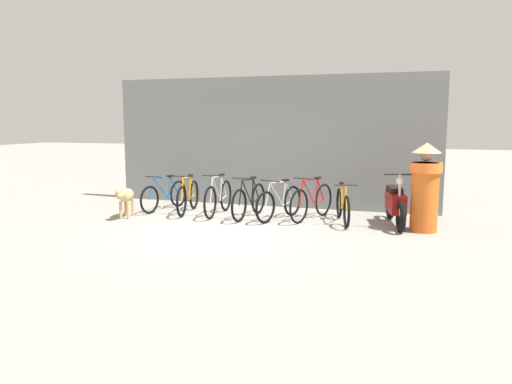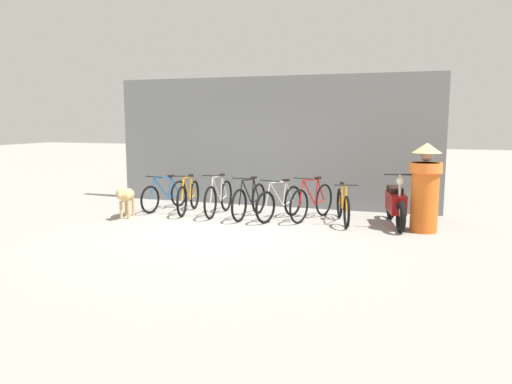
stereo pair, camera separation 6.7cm
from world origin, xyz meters
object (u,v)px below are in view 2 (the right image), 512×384
Objects in this scene: bicycle_1 at (189,197)px; stray_dog at (126,196)px; bicycle_0 at (165,195)px; bicycle_6 at (343,206)px; bicycle_4 at (280,203)px; bicycle_2 at (219,198)px; bicycle_5 at (312,202)px; person_in_robes at (425,187)px; bicycle_3 at (249,201)px; motorcycle at (396,204)px.

bicycle_1 is 1.59× the size of stray_dog.
bicycle_0 is 1.03× the size of bicycle_6.
bicycle_6 reaches higher than bicycle_0.
bicycle_6 is (1.30, 0.11, -0.01)m from bicycle_4.
bicycle_2 reaches higher than stray_dog.
bicycle_5 is at bearing 91.14° from bicycle_2.
person_in_robes reaches higher than bicycle_5.
bicycle_5 reaches higher than bicycle_3.
bicycle_5 is at bearing -115.71° from bicycle_6.
bicycle_4 reaches higher than bicycle_6.
bicycle_4 is 1.30m from bicycle_6.
bicycle_2 is 1.41m from bicycle_4.
bicycle_4 is 0.67m from bicycle_5.
person_in_robes is at bearing 103.33° from bicycle_4.
bicycle_0 is 1.01× the size of bicycle_5.
bicycle_2 is 4.29m from person_in_robes.
bicycle_2 is at bearing 101.60° from stray_dog.
bicycle_2 reaches higher than bicycle_1.
bicycle_1 is at bearing -69.80° from bicycle_5.
motorcycle is at bearing 80.85° from bicycle_1.
bicycle_2 is at bearing -100.73° from motorcycle.
bicycle_1 reaches higher than bicycle_6.
bicycle_5 is at bearing 106.24° from bicycle_3.
bicycle_0 is at bearing -108.46° from bicycle_6.
stray_dog is at bearing -56.38° from bicycle_4.
bicycle_4 is at bearing 77.65° from bicycle_1.
bicycle_5 is (1.30, 0.24, 0.01)m from bicycle_3.
person_in_robes reaches higher than bicycle_0.
bicycle_1 is 1.02× the size of bicycle_6.
bicycle_6 is 0.88× the size of motorcycle.
stray_dog is (-5.45, -1.03, 0.05)m from motorcycle.
person_in_robes is (5.66, -0.48, 0.51)m from bicycle_0.
bicycle_2 is 2.05m from bicycle_5.
stray_dog is at bearing -91.28° from motorcycle.
bicycle_6 is (1.96, 0.14, -0.03)m from bicycle_3.
bicycle_0 is at bearing 30.57° from person_in_robes.
bicycle_6 is (2.70, 0.03, -0.04)m from bicycle_2.
bicycle_3 is 0.66m from bicycle_4.
bicycle_0 is at bearing -91.62° from bicycle_3.
stray_dog is 6.02m from person_in_robes.
bicycle_3 is (1.48, -0.11, 0.01)m from bicycle_1.
bicycle_5 reaches higher than stray_dog.
motorcycle is at bearing 111.91° from bicycle_4.
bicycle_1 reaches higher than bicycle_0.
motorcycle is (2.32, 0.16, 0.07)m from bicycle_4.
motorcycle is (3.72, 0.08, 0.05)m from bicycle_2.
bicycle_0 is 0.90× the size of motorcycle.
bicycle_2 reaches higher than bicycle_6.
bicycle_1 is (0.67, -0.16, 0.02)m from bicycle_0.
motorcycle is at bearing 105.47° from bicycle_5.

